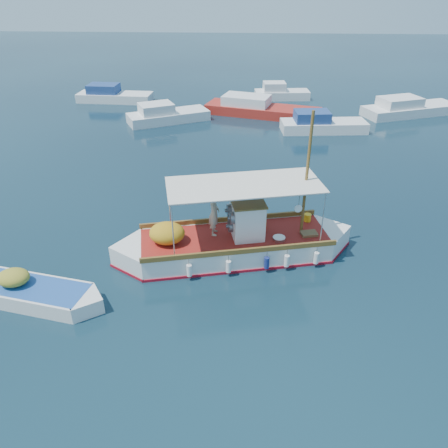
{
  "coord_description": "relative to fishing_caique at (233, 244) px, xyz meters",
  "views": [
    {
      "loc": [
        0.22,
        -15.78,
        11.05
      ],
      "look_at": [
        -0.67,
        0.0,
        1.82
      ],
      "focal_mm": 35.0,
      "sensor_mm": 36.0,
      "label": 1
    }
  ],
  "objects": [
    {
      "name": "bg_boat_ne",
      "position": [
        6.24,
        17.72,
        -0.09
      ],
      "size": [
        6.8,
        2.83,
        1.8
      ],
      "rotation": [
        0.0,
        0.0,
        0.1
      ],
      "color": "silver",
      "rests_on": "ground"
    },
    {
      "name": "bg_boat_e",
      "position": [
        14.47,
        22.71,
        -0.09
      ],
      "size": [
        8.99,
        5.5,
        1.8
      ],
      "rotation": [
        0.0,
        0.0,
        0.36
      ],
      "color": "silver",
      "rests_on": "ground"
    },
    {
      "name": "bg_boat_nw",
      "position": [
        -6.36,
        19.48,
        -0.09
      ],
      "size": [
        7.01,
        5.17,
        1.8
      ],
      "rotation": [
        0.0,
        0.0,
        0.47
      ],
      "color": "silver",
      "rests_on": "ground"
    },
    {
      "name": "bg_boat_far_w",
      "position": [
        -12.62,
        25.72,
        -0.09
      ],
      "size": [
        7.16,
        2.64,
        1.8
      ],
      "rotation": [
        0.0,
        0.0,
        -0.05
      ],
      "color": "silver",
      "rests_on": "ground"
    },
    {
      "name": "bg_boat_n",
      "position": [
        1.43,
        21.91,
        -0.09
      ],
      "size": [
        10.29,
        5.41,
        1.8
      ],
      "rotation": [
        0.0,
        0.0,
        -0.28
      ],
      "color": "#A1241A",
      "rests_on": "ground"
    },
    {
      "name": "ground",
      "position": [
        0.29,
        -0.4,
        -0.58
      ],
      "size": [
        160.0,
        160.0,
        0.0
      ],
      "primitive_type": "plane",
      "color": "black",
      "rests_on": "ground"
    },
    {
      "name": "fishing_caique",
      "position": [
        0.0,
        0.0,
        0.0
      ],
      "size": [
        10.54,
        4.57,
        6.59
      ],
      "rotation": [
        0.0,
        0.0,
        0.22
      ],
      "color": "white",
      "rests_on": "ground"
    },
    {
      "name": "dinghy",
      "position": [
        -7.56,
        -3.53,
        -0.28
      ],
      "size": [
        5.82,
        2.48,
        1.45
      ],
      "rotation": [
        0.0,
        0.0,
        -0.2
      ],
      "color": "white",
      "rests_on": "ground"
    },
    {
      "name": "bg_boat_far_n",
      "position": [
        3.59,
        27.59,
        -0.09
      ],
      "size": [
        5.42,
        2.48,
        1.8
      ],
      "rotation": [
        0.0,
        0.0,
        0.09
      ],
      "color": "silver",
      "rests_on": "ground"
    }
  ]
}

